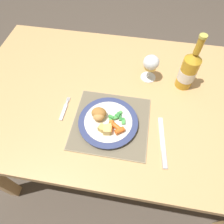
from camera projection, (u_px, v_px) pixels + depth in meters
name	position (u px, v px, depth m)	size (l,w,h in m)	color
ground_plane	(120.00, 156.00, 1.52)	(6.00, 6.00, 0.00)	#4C4238
dining_table	(125.00, 106.00, 0.98)	(1.45, 0.86, 0.74)	tan
placemat	(111.00, 123.00, 0.82)	(0.31, 0.30, 0.01)	gray
dinner_plate	(108.00, 122.00, 0.81)	(0.24, 0.24, 0.02)	silver
breaded_croquettes	(99.00, 114.00, 0.79)	(0.07, 0.07, 0.04)	#A87033
green_beans_pile	(118.00, 117.00, 0.80)	(0.07, 0.06, 0.02)	#4CA84C
glazed_carrots	(115.00, 128.00, 0.77)	(0.07, 0.06, 0.02)	orange
fork	(64.00, 110.00, 0.86)	(0.01, 0.12, 0.01)	silver
table_knife	(163.00, 146.00, 0.76)	(0.04, 0.22, 0.01)	silver
wine_glass	(151.00, 64.00, 0.89)	(0.07, 0.07, 0.13)	silver
bottle	(189.00, 70.00, 0.87)	(0.07, 0.07, 0.27)	gold
roast_potatoes	(106.00, 129.00, 0.76)	(0.06, 0.04, 0.03)	#DBB256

